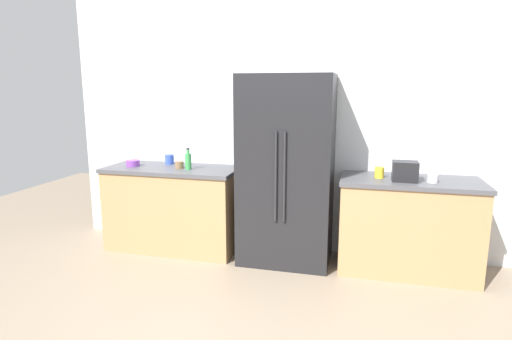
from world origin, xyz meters
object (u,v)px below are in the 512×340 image
at_px(bottle_a, 188,161).
at_px(bowl_a, 133,163).
at_px(cup_d, 379,173).
at_px(cup_c, 169,159).
at_px(refrigerator, 286,170).
at_px(cup_b, 179,165).
at_px(cup_a, 433,178).
at_px(toaster, 405,171).

height_order(bottle_a, bowl_a, bottle_a).
bearing_deg(bottle_a, bowl_a, 178.56).
bearing_deg(cup_d, bottle_a, -178.43).
xyz_separation_m(cup_c, cup_d, (2.21, -0.18, -0.00)).
height_order(refrigerator, bottle_a, refrigerator).
xyz_separation_m(refrigerator, cup_b, (-1.12, -0.02, 0.01)).
distance_m(refrigerator, cup_c, 1.35).
relative_size(cup_c, cup_d, 1.01).
xyz_separation_m(cup_a, cup_c, (-2.66, 0.25, 0.02)).
relative_size(refrigerator, toaster, 8.45).
height_order(bottle_a, cup_b, bottle_a).
xyz_separation_m(bottle_a, cup_c, (-0.32, 0.23, -0.04)).
distance_m(refrigerator, bowl_a, 1.66).
xyz_separation_m(cup_b, bowl_a, (-0.54, -0.00, -0.00)).
bearing_deg(cup_c, cup_d, -4.58).
xyz_separation_m(refrigerator, cup_a, (1.32, -0.07, 0.01)).
distance_m(toaster, bottle_a, 2.10).
xyz_separation_m(cup_a, cup_b, (-2.44, 0.04, 0.00)).
distance_m(toaster, cup_d, 0.24).
bearing_deg(toaster, cup_b, 178.60).
bearing_deg(cup_b, bowl_a, -179.82).
distance_m(refrigerator, bottle_a, 1.02).
bearing_deg(bottle_a, cup_b, 170.57).
bearing_deg(cup_a, cup_d, 170.37).
bearing_deg(toaster, refrigerator, 175.94).
xyz_separation_m(cup_a, cup_d, (-0.45, 0.08, 0.02)).
xyz_separation_m(cup_d, bowl_a, (-2.53, -0.04, -0.02)).
relative_size(cup_a, cup_b, 1.05).
bearing_deg(bowl_a, cup_a, -0.79).
bearing_deg(cup_b, refrigerator, 1.18).
height_order(bottle_a, cup_a, bottle_a).
relative_size(bottle_a, cup_c, 2.15).
distance_m(toaster, cup_c, 2.44).
height_order(refrigerator, cup_a, refrigerator).
bearing_deg(bottle_a, cup_c, 144.67).
bearing_deg(cup_d, cup_b, -179.03).
distance_m(bottle_a, cup_a, 2.34).
relative_size(cup_d, bowl_a, 0.72).
xyz_separation_m(bottle_a, cup_d, (1.88, 0.05, -0.04)).
bearing_deg(cup_b, bottle_a, -9.43).
relative_size(refrigerator, bottle_a, 8.31).
xyz_separation_m(refrigerator, bottle_a, (-1.01, -0.04, 0.06)).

